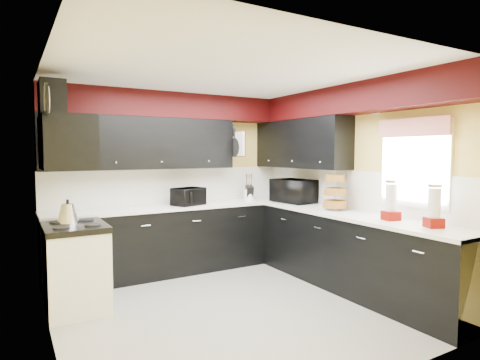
# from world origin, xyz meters

# --- Properties ---
(ground) EXTENTS (3.60, 3.60, 0.00)m
(ground) POSITION_xyz_m (0.00, 0.00, 0.00)
(ground) COLOR gray
(ground) RESTS_ON ground
(wall_back) EXTENTS (3.60, 0.06, 2.50)m
(wall_back) POSITION_xyz_m (0.00, 1.80, 1.25)
(wall_back) COLOR #E0C666
(wall_back) RESTS_ON ground
(wall_right) EXTENTS (0.06, 3.60, 2.50)m
(wall_right) POSITION_xyz_m (1.80, 0.00, 1.25)
(wall_right) COLOR #E0C666
(wall_right) RESTS_ON ground
(wall_left) EXTENTS (0.06, 3.60, 2.50)m
(wall_left) POSITION_xyz_m (-1.80, 0.00, 1.25)
(wall_left) COLOR #E0C666
(wall_left) RESTS_ON ground
(ceiling) EXTENTS (3.60, 3.60, 0.06)m
(ceiling) POSITION_xyz_m (0.00, 0.00, 2.50)
(ceiling) COLOR white
(ceiling) RESTS_ON wall_back
(cab_back) EXTENTS (3.60, 0.60, 0.90)m
(cab_back) POSITION_xyz_m (0.00, 1.50, 0.45)
(cab_back) COLOR black
(cab_back) RESTS_ON ground
(cab_right) EXTENTS (0.60, 3.00, 0.90)m
(cab_right) POSITION_xyz_m (1.50, -0.30, 0.45)
(cab_right) COLOR black
(cab_right) RESTS_ON ground
(counter_back) EXTENTS (3.62, 0.64, 0.04)m
(counter_back) POSITION_xyz_m (0.00, 1.50, 0.92)
(counter_back) COLOR white
(counter_back) RESTS_ON cab_back
(counter_right) EXTENTS (0.64, 3.02, 0.04)m
(counter_right) POSITION_xyz_m (1.50, -0.30, 0.92)
(counter_right) COLOR white
(counter_right) RESTS_ON cab_right
(splash_back) EXTENTS (3.60, 0.02, 0.50)m
(splash_back) POSITION_xyz_m (0.00, 1.79, 1.19)
(splash_back) COLOR white
(splash_back) RESTS_ON counter_back
(splash_right) EXTENTS (0.02, 3.60, 0.50)m
(splash_right) POSITION_xyz_m (1.79, 0.00, 1.19)
(splash_right) COLOR white
(splash_right) RESTS_ON counter_right
(upper_back) EXTENTS (2.60, 0.35, 0.70)m
(upper_back) POSITION_xyz_m (-0.50, 1.62, 1.80)
(upper_back) COLOR black
(upper_back) RESTS_ON wall_back
(upper_right) EXTENTS (0.35, 1.80, 0.70)m
(upper_right) POSITION_xyz_m (1.62, 0.90, 1.80)
(upper_right) COLOR black
(upper_right) RESTS_ON wall_right
(soffit_back) EXTENTS (3.60, 0.36, 0.35)m
(soffit_back) POSITION_xyz_m (0.00, 1.62, 2.33)
(soffit_back) COLOR black
(soffit_back) RESTS_ON wall_back
(soffit_right) EXTENTS (0.36, 3.24, 0.35)m
(soffit_right) POSITION_xyz_m (1.62, -0.18, 2.33)
(soffit_right) COLOR black
(soffit_right) RESTS_ON wall_right
(stove) EXTENTS (0.60, 0.75, 0.86)m
(stove) POSITION_xyz_m (-1.50, 0.75, 0.43)
(stove) COLOR white
(stove) RESTS_ON ground
(cooktop) EXTENTS (0.62, 0.77, 0.06)m
(cooktop) POSITION_xyz_m (-1.50, 0.75, 0.89)
(cooktop) COLOR black
(cooktop) RESTS_ON stove
(hood) EXTENTS (0.50, 0.78, 0.55)m
(hood) POSITION_xyz_m (-1.55, 0.75, 1.78)
(hood) COLOR black
(hood) RESTS_ON wall_left
(hood_duct) EXTENTS (0.24, 0.40, 0.40)m
(hood_duct) POSITION_xyz_m (-1.68, 0.75, 2.20)
(hood_duct) COLOR black
(hood_duct) RESTS_ON wall_left
(window) EXTENTS (0.03, 0.86, 0.96)m
(window) POSITION_xyz_m (1.79, -0.90, 1.55)
(window) COLOR white
(window) RESTS_ON wall_right
(valance) EXTENTS (0.04, 0.88, 0.20)m
(valance) POSITION_xyz_m (1.73, -0.90, 1.95)
(valance) COLOR red
(valance) RESTS_ON wall_right
(pan_top) EXTENTS (0.03, 0.22, 0.40)m
(pan_top) POSITION_xyz_m (0.82, 1.55, 2.00)
(pan_top) COLOR black
(pan_top) RESTS_ON upper_back
(pan_mid) EXTENTS (0.03, 0.28, 0.46)m
(pan_mid) POSITION_xyz_m (0.82, 1.42, 1.75)
(pan_mid) COLOR black
(pan_mid) RESTS_ON upper_back
(pan_low) EXTENTS (0.03, 0.24, 0.42)m
(pan_low) POSITION_xyz_m (0.82, 1.68, 1.72)
(pan_low) COLOR black
(pan_low) RESTS_ON upper_back
(cut_board) EXTENTS (0.03, 0.26, 0.35)m
(cut_board) POSITION_xyz_m (0.83, 1.30, 1.80)
(cut_board) COLOR white
(cut_board) RESTS_ON upper_back
(baskets) EXTENTS (0.27, 0.27, 0.50)m
(baskets) POSITION_xyz_m (1.52, 0.05, 1.18)
(baskets) COLOR brown
(baskets) RESTS_ON upper_right
(clock) EXTENTS (0.03, 0.30, 0.30)m
(clock) POSITION_xyz_m (-1.77, 0.25, 2.15)
(clock) COLOR black
(clock) RESTS_ON wall_left
(deco_plate) EXTENTS (0.03, 0.24, 0.24)m
(deco_plate) POSITION_xyz_m (1.77, -0.35, 2.25)
(deco_plate) COLOR white
(deco_plate) RESTS_ON wall_right
(toaster_oven) EXTENTS (0.51, 0.47, 0.24)m
(toaster_oven) POSITION_xyz_m (0.09, 1.43, 1.06)
(toaster_oven) COLOR black
(toaster_oven) RESTS_ON counter_back
(microwave) EXTENTS (0.49, 0.67, 0.34)m
(microwave) POSITION_xyz_m (1.54, 0.93, 1.11)
(microwave) COLOR black
(microwave) RESTS_ON counter_right
(utensil_crock) EXTENTS (0.17, 0.17, 0.18)m
(utensil_crock) POSITION_xyz_m (1.10, 1.48, 1.03)
(utensil_crock) COLOR white
(utensil_crock) RESTS_ON counter_back
(knife_block) EXTENTS (0.14, 0.17, 0.23)m
(knife_block) POSITION_xyz_m (1.10, 1.47, 1.05)
(knife_block) COLOR black
(knife_block) RESTS_ON counter_back
(kettle) EXTENTS (0.27, 0.27, 0.20)m
(kettle) POSITION_xyz_m (-1.54, 0.91, 1.02)
(kettle) COLOR silver
(kettle) RESTS_ON cooktop
(dispenser_a) EXTENTS (0.19, 0.19, 0.42)m
(dispenser_a) POSITION_xyz_m (1.51, -0.83, 1.15)
(dispenser_a) COLOR #720107
(dispenser_a) RESTS_ON counter_right
(dispenser_b) EXTENTS (0.20, 0.20, 0.41)m
(dispenser_b) POSITION_xyz_m (1.52, -1.33, 1.14)
(dispenser_b) COLOR #6B0C03
(dispenser_b) RESTS_ON counter_right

